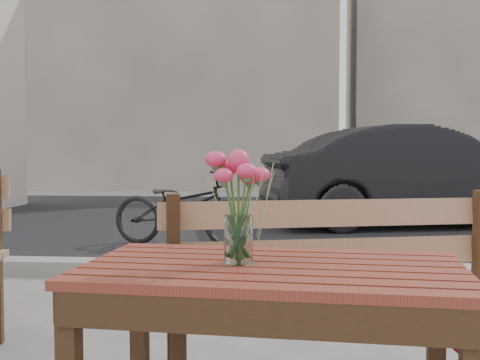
{
  "coord_description": "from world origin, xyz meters",
  "views": [
    {
      "loc": [
        -0.07,
        -1.77,
        1.04
      ],
      "look_at": [
        -0.23,
        0.07,
        0.94
      ],
      "focal_mm": 45.0,
      "sensor_mm": 36.0,
      "label": 1
    }
  ],
  "objects_px": {
    "main_table": "(272,302)",
    "main_vase": "(239,193)",
    "parked_car": "(416,176)",
    "bicycle": "(183,208)"
  },
  "relations": [
    {
      "from": "main_table",
      "to": "main_vase",
      "type": "xyz_separation_m",
      "value": [
        -0.1,
        0.02,
        0.33
      ]
    },
    {
      "from": "main_table",
      "to": "parked_car",
      "type": "relative_size",
      "value": 0.29
    },
    {
      "from": "main_table",
      "to": "main_vase",
      "type": "bearing_deg",
      "value": 176.24
    },
    {
      "from": "main_table",
      "to": "main_vase",
      "type": "relative_size",
      "value": 3.43
    },
    {
      "from": "bicycle",
      "to": "main_vase",
      "type": "bearing_deg",
      "value": -155.47
    },
    {
      "from": "bicycle",
      "to": "parked_car",
      "type": "bearing_deg",
      "value": -42.84
    },
    {
      "from": "parked_car",
      "to": "bicycle",
      "type": "height_order",
      "value": "parked_car"
    },
    {
      "from": "main_table",
      "to": "parked_car",
      "type": "height_order",
      "value": "parked_car"
    },
    {
      "from": "main_vase",
      "to": "bicycle",
      "type": "xyz_separation_m",
      "value": [
        -1.0,
        4.47,
        -0.49
      ]
    },
    {
      "from": "main_table",
      "to": "bicycle",
      "type": "height_order",
      "value": "bicycle"
    }
  ]
}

